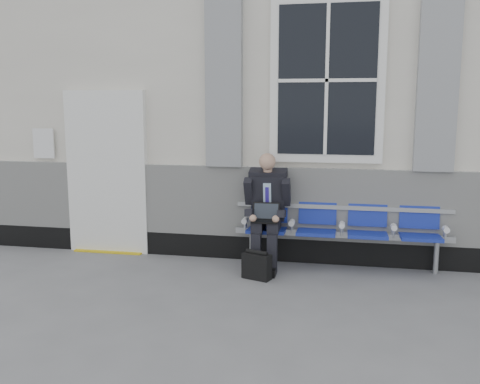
# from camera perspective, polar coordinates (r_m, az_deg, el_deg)

# --- Properties ---
(station_building) EXTENTS (14.40, 4.40, 4.49)m
(station_building) POSITION_cam_1_polar(r_m,az_deg,el_deg) (8.77, 24.05, 10.22)
(station_building) COLOR silver
(station_building) RESTS_ON ground
(bench) EXTENTS (2.60, 0.47, 0.91)m
(bench) POSITION_cam_1_polar(r_m,az_deg,el_deg) (6.57, 10.82, -3.31)
(bench) COLOR #9EA0A3
(bench) RESTS_ON ground
(businessman) EXTENTS (0.56, 0.75, 1.40)m
(businessman) POSITION_cam_1_polar(r_m,az_deg,el_deg) (6.47, 2.90, -1.49)
(businessman) COLOR black
(businessman) RESTS_ON ground
(briefcase) EXTENTS (0.36, 0.24, 0.34)m
(briefcase) POSITION_cam_1_polar(r_m,az_deg,el_deg) (6.15, 1.80, -7.86)
(briefcase) COLOR black
(briefcase) RESTS_ON ground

